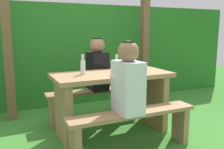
% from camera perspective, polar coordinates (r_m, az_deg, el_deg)
% --- Properties ---
extents(ground_plane, '(12.00, 12.00, 0.00)m').
position_cam_1_polar(ground_plane, '(3.17, 0.00, -13.22)').
color(ground_plane, '#3D8330').
extents(hedge_backdrop, '(6.40, 0.82, 1.69)m').
position_cam_1_polar(hedge_backdrop, '(4.61, -9.34, 4.87)').
color(hedge_backdrop, '#287224').
rests_on(hedge_backdrop, ground_plane).
extents(pergola_post_left, '(0.12, 0.12, 2.00)m').
position_cam_1_polar(pergola_post_left, '(3.69, -22.85, 5.38)').
color(pergola_post_left, brown).
rests_on(pergola_post_left, ground_plane).
extents(pergola_post_right, '(0.12, 0.12, 2.00)m').
position_cam_1_polar(pergola_post_right, '(4.35, 7.47, 6.69)').
color(pergola_post_right, brown).
rests_on(pergola_post_right, ground_plane).
extents(picnic_table, '(1.40, 0.64, 0.76)m').
position_cam_1_polar(picnic_table, '(3.00, 0.00, -4.21)').
color(picnic_table, '#9E7A51').
rests_on(picnic_table, ground_plane).
extents(bench_near, '(1.40, 0.24, 0.44)m').
position_cam_1_polar(bench_near, '(2.62, 4.86, -10.98)').
color(bench_near, '#9E7A51').
rests_on(bench_near, ground_plane).
extents(bench_far, '(1.40, 0.24, 0.44)m').
position_cam_1_polar(bench_far, '(3.52, -3.56, -5.42)').
color(bench_far, '#9E7A51').
rests_on(bench_far, ground_plane).
extents(person_white_shirt, '(0.25, 0.35, 0.72)m').
position_cam_1_polar(person_white_shirt, '(2.46, 3.64, -1.30)').
color(person_white_shirt, silver).
rests_on(person_white_shirt, bench_near).
extents(person_black_coat, '(0.25, 0.35, 0.72)m').
position_cam_1_polar(person_black_coat, '(3.43, -3.36, 1.95)').
color(person_black_coat, black).
rests_on(person_black_coat, bench_far).
extents(drinking_glass, '(0.06, 0.06, 0.08)m').
position_cam_1_polar(drinking_glass, '(3.01, 4.29, 1.29)').
color(drinking_glass, silver).
rests_on(drinking_glass, picnic_table).
extents(bottle_left, '(0.06, 0.06, 0.22)m').
position_cam_1_polar(bottle_left, '(2.89, 1.08, 1.93)').
color(bottle_left, silver).
rests_on(bottle_left, picnic_table).
extents(bottle_right, '(0.06, 0.06, 0.23)m').
position_cam_1_polar(bottle_right, '(2.86, -6.71, 1.88)').
color(bottle_right, silver).
rests_on(bottle_right, picnic_table).
extents(cell_phone, '(0.11, 0.15, 0.01)m').
position_cam_1_polar(cell_phone, '(3.08, 5.62, 0.82)').
color(cell_phone, silver).
rests_on(cell_phone, picnic_table).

